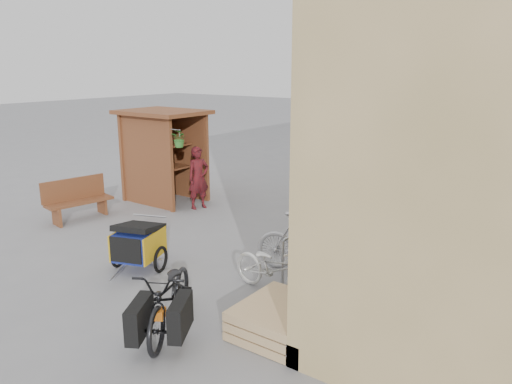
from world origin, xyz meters
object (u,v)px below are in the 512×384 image
Objects in this scene: bike_0 at (274,269)px; kiosk at (161,143)px; bike_5 at (379,215)px; shopping_carts at (450,181)px; cargo_bike at (170,298)px; pallet_stack at (279,319)px; bike_6 at (376,205)px; bench at (77,199)px; child_trailer at (138,242)px; bike_3 at (342,224)px; bike_4 at (364,218)px; bike_2 at (342,232)px; bike_1 at (306,244)px; bike_7 at (398,200)px; person_kiosk at (199,178)px.

kiosk is at bearing 69.82° from bike_0.
kiosk reaches higher than bike_5.
kiosk is 1.26× the size of shopping_carts.
cargo_bike is at bearing -97.89° from shopping_carts.
pallet_stack is (6.28, -3.87, -1.34)m from kiosk.
bike_6 is (0.33, 6.16, -0.06)m from cargo_bike.
bench is at bearing 91.97° from bike_0.
child_trailer is at bearing -8.89° from bench.
bike_3 reaches higher than pallet_stack.
kiosk is 1.52× the size of bike_0.
bike_0 is 2.53m from bike_3.
bike_6 is (-0.38, 0.73, -0.02)m from bike_5.
bike_0 is at bearing 44.17° from cargo_bike.
cargo_bike is (5.05, -4.69, -1.06)m from kiosk.
bike_4 is (0.01, 3.32, -0.00)m from bike_0.
cargo_bike reaches higher than bench.
bike_1 is at bearing -169.72° from bike_2.
bike_3 is 2.46m from bike_7.
child_trailer reaches higher than pallet_stack.
bench is (-0.40, -2.34, -1.06)m from kiosk.
bike_3 is 1.09× the size of bike_5.
bike_0 reaches higher than bike_4.
bike_5 reaches higher than child_trailer.
bike_5 is at bearing -15.78° from bike_3.
bike_2 is 1.13× the size of bike_4.
person_kiosk reaches higher than shopping_carts.
bike_6 is at bearing 43.02° from bench.
cargo_bike is at bearing -146.27° from pallet_stack.
bike_7 is (-0.08, 1.32, 0.03)m from bike_5.
bike_3 is at bearing -12.96° from bike_1.
kiosk is 1.53× the size of bike_6.
bike_3 is at bearing 54.48° from cargo_bike.
kiosk reaches higher than child_trailer.
bike_2 is at bearing 25.77° from child_trailer.
cargo_bike is at bearing -170.29° from bike_2.
bench is at bearing 167.08° from pallet_stack.
shopping_carts is at bearing -30.86° from person_kiosk.
bike_0 is 1.03× the size of bike_3.
bike_3 is (4.19, -0.41, -0.30)m from person_kiosk.
bike_7 is (4.40, 2.04, -0.32)m from person_kiosk.
shopping_carts is 1.01× the size of cargo_bike.
bike_1 is 3.96m from bike_7.
child_trailer is 0.95× the size of bike_4.
bike_3 is at bearing -100.02° from shopping_carts.
child_trailer reaches higher than bike_6.
bench reaches higher than bike_0.
bike_7 is (-0.60, -2.11, -0.14)m from shopping_carts.
kiosk is 1.40× the size of bike_1.
bike_1 is at bearing 13.27° from child_trailer.
bench reaches higher than bike_6.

